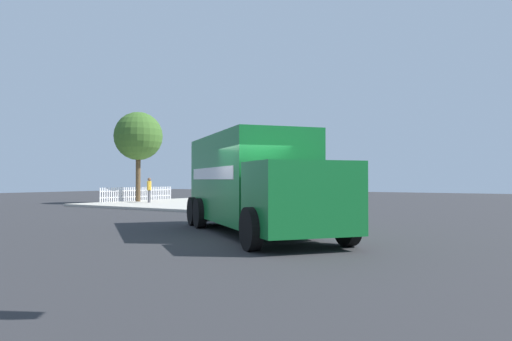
# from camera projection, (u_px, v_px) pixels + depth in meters

# --- Properties ---
(ground_plane) EXTENTS (100.00, 100.00, 0.00)m
(ground_plane) POSITION_uv_depth(u_px,v_px,m) (247.00, 240.00, 12.75)
(ground_plane) COLOR #2B2B2D
(sidewalk_corner_near) EXTENTS (11.44, 11.44, 0.14)m
(sidewalk_corner_near) POSITION_uv_depth(u_px,v_px,m) (197.00, 204.00, 30.61)
(sidewalk_corner_near) COLOR #B2ADA0
(sidewalk_corner_near) RESTS_ON ground
(delivery_truck) EXTENTS (6.85, 7.90, 3.01)m
(delivery_truck) POSITION_uv_depth(u_px,v_px,m) (255.00, 182.00, 14.41)
(delivery_truck) COLOR #146B2D
(delivery_truck) RESTS_ON ground
(pedestrian_near_corner) EXTENTS (0.45, 0.38, 1.60)m
(pedestrian_near_corner) POSITION_uv_depth(u_px,v_px,m) (149.00, 188.00, 30.82)
(pedestrian_near_corner) COLOR #4C4C51
(pedestrian_near_corner) RESTS_ON sidewalk_corner_near
(picket_fence_run) EXTENTS (6.58, 0.05, 0.95)m
(picket_fence_run) POSITION_uv_depth(u_px,v_px,m) (138.00, 194.00, 33.66)
(picket_fence_run) COLOR silver
(picket_fence_run) RESTS_ON sidewalk_corner_near
(shade_tree_near) EXTENTS (3.27, 3.27, 6.07)m
(shade_tree_near) POSITION_uv_depth(u_px,v_px,m) (138.00, 136.00, 32.32)
(shade_tree_near) COLOR brown
(shade_tree_near) RESTS_ON sidewalk_corner_near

